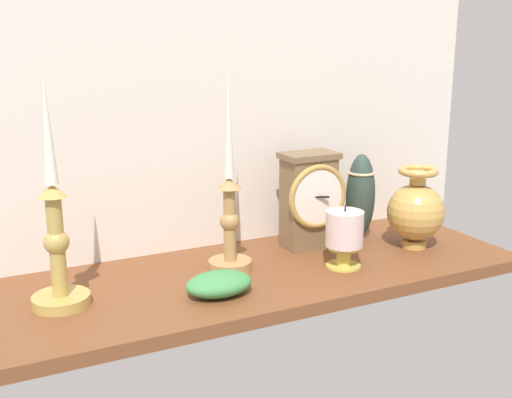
# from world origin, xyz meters

# --- Properties ---
(ground_plane) EXTENTS (1.00, 0.36, 0.02)m
(ground_plane) POSITION_xyz_m (0.00, 0.00, -0.01)
(ground_plane) COLOR brown
(back_wall) EXTENTS (1.20, 0.02, 0.65)m
(back_wall) POSITION_xyz_m (0.00, 0.18, 0.33)
(back_wall) COLOR silver
(back_wall) RESTS_ON ground_plane
(mantel_clock) EXTENTS (0.13, 0.09, 0.20)m
(mantel_clock) POSITION_xyz_m (0.14, 0.07, 0.10)
(mantel_clock) COLOR brown
(mantel_clock) RESTS_ON ground_plane
(candlestick_tall_left) EXTENTS (0.09, 0.09, 0.38)m
(candlestick_tall_left) POSITION_xyz_m (-0.38, 0.00, 0.12)
(candlestick_tall_left) COLOR tan
(candlestick_tall_left) RESTS_ON ground_plane
(candlestick_tall_center) EXTENTS (0.08, 0.08, 0.39)m
(candlestick_tall_center) POSITION_xyz_m (-0.06, 0.03, 0.11)
(candlestick_tall_center) COLOR #AB814D
(candlestick_tall_center) RESTS_ON ground_plane
(brass_vase_bulbous) EXTENTS (0.12, 0.12, 0.17)m
(brass_vase_bulbous) POSITION_xyz_m (0.34, -0.02, 0.08)
(brass_vase_bulbous) COLOR tan
(brass_vase_bulbous) RESTS_ON ground_plane
(pillar_candle_front) EXTENTS (0.07, 0.07, 0.12)m
(pillar_candle_front) POSITION_xyz_m (0.14, -0.06, 0.07)
(pillar_candle_front) COLOR gold
(pillar_candle_front) RESTS_ON ground_plane
(tall_ceramic_vase) EXTENTS (0.06, 0.06, 0.19)m
(tall_ceramic_vase) POSITION_xyz_m (0.28, 0.08, 0.09)
(tall_ceramic_vase) COLOR #2F4039
(tall_ceramic_vase) RESTS_ON ground_plane
(ivy_sprig) EXTENTS (0.12, 0.08, 0.04)m
(ivy_sprig) POSITION_xyz_m (-0.13, -0.08, 0.02)
(ivy_sprig) COLOR #408849
(ivy_sprig) RESTS_ON ground_plane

